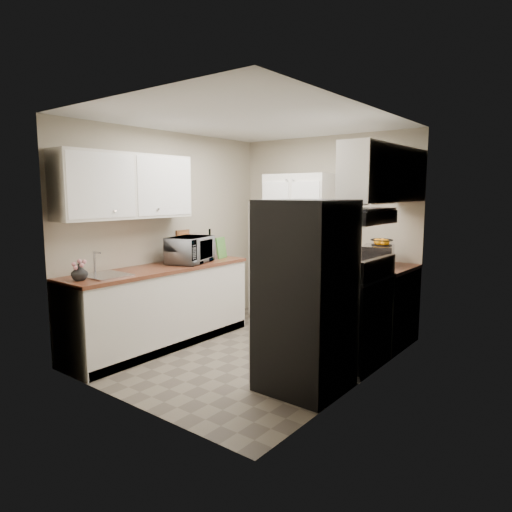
{
  "coord_description": "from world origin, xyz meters",
  "views": [
    {
      "loc": [
        3.02,
        -3.8,
        1.76
      ],
      "look_at": [
        -0.06,
        0.15,
        1.06
      ],
      "focal_mm": 32.0,
      "sensor_mm": 36.0,
      "label": 1
    }
  ],
  "objects_px": {
    "microwave": "(190,250)",
    "toaster_oven": "(378,256)",
    "pantry_cabinet": "(301,250)",
    "electric_range": "(349,318)",
    "wine_bottle": "(210,244)",
    "refrigerator": "(306,296)"
  },
  "relations": [
    {
      "from": "refrigerator",
      "to": "toaster_oven",
      "type": "bearing_deg",
      "value": 90.36
    },
    {
      "from": "pantry_cabinet",
      "to": "wine_bottle",
      "type": "bearing_deg",
      "value": -140.61
    },
    {
      "from": "refrigerator",
      "to": "microwave",
      "type": "xyz_separation_m",
      "value": [
        -1.89,
        0.41,
        0.23
      ]
    },
    {
      "from": "pantry_cabinet",
      "to": "microwave",
      "type": "relative_size",
      "value": 3.48
    },
    {
      "from": "toaster_oven",
      "to": "refrigerator",
      "type": "bearing_deg",
      "value": -106.7
    },
    {
      "from": "microwave",
      "to": "toaster_oven",
      "type": "relative_size",
      "value": 1.39
    },
    {
      "from": "refrigerator",
      "to": "wine_bottle",
      "type": "height_order",
      "value": "refrigerator"
    },
    {
      "from": "pantry_cabinet",
      "to": "refrigerator",
      "type": "bearing_deg",
      "value": -56.54
    },
    {
      "from": "pantry_cabinet",
      "to": "wine_bottle",
      "type": "relative_size",
      "value": 5.95
    },
    {
      "from": "electric_range",
      "to": "wine_bottle",
      "type": "xyz_separation_m",
      "value": [
        -2.11,
        0.15,
        0.61
      ]
    },
    {
      "from": "pantry_cabinet",
      "to": "microwave",
      "type": "xyz_separation_m",
      "value": [
        -0.75,
        -1.32,
        0.08
      ]
    },
    {
      "from": "electric_range",
      "to": "refrigerator",
      "type": "bearing_deg",
      "value": -92.48
    },
    {
      "from": "toaster_oven",
      "to": "wine_bottle",
      "type": "bearing_deg",
      "value": -179.91
    },
    {
      "from": "microwave",
      "to": "pantry_cabinet",
      "type": "bearing_deg",
      "value": -47.02
    },
    {
      "from": "microwave",
      "to": "wine_bottle",
      "type": "bearing_deg",
      "value": 2.14
    },
    {
      "from": "electric_range",
      "to": "wine_bottle",
      "type": "distance_m",
      "value": 2.21
    },
    {
      "from": "electric_range",
      "to": "pantry_cabinet",
      "type": "bearing_deg",
      "value": 141.78
    },
    {
      "from": "refrigerator",
      "to": "microwave",
      "type": "bearing_deg",
      "value": 167.79
    },
    {
      "from": "microwave",
      "to": "toaster_oven",
      "type": "height_order",
      "value": "microwave"
    },
    {
      "from": "pantry_cabinet",
      "to": "refrigerator",
      "type": "relative_size",
      "value": 1.18
    },
    {
      "from": "electric_range",
      "to": "wine_bottle",
      "type": "height_order",
      "value": "wine_bottle"
    },
    {
      "from": "refrigerator",
      "to": "wine_bottle",
      "type": "xyz_separation_m",
      "value": [
        -2.08,
        0.95,
        0.24
      ]
    }
  ]
}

